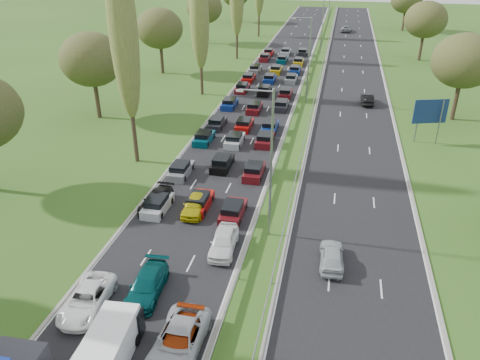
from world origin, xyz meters
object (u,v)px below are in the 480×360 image
Objects in this scene: near_car_2 at (87,299)px; direction_sign at (430,113)px; white_van_rear at (109,347)px; near_car_3 at (156,200)px.

direction_sign reaches higher than near_car_2.
white_van_rear is (3.38, -3.67, 0.38)m from near_car_2.
near_car_2 is at bearing -85.09° from near_car_3.
white_van_rear is (3.76, -16.69, 0.42)m from near_car_3.
near_car_2 is 13.03m from near_car_3.
near_car_2 is 42.00m from direction_sign.
near_car_2 is 0.99× the size of direction_sign.
near_car_3 is at bearing 98.53° from white_van_rear.
direction_sign is (21.56, 37.35, 2.45)m from white_van_rear.
direction_sign is (25.32, 20.66, 2.87)m from near_car_3.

